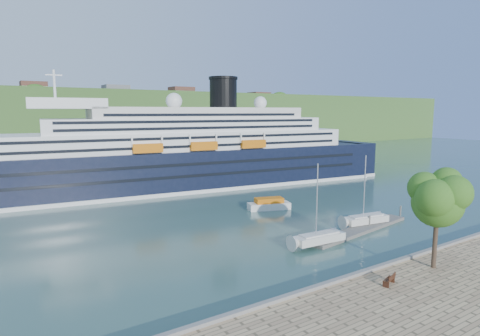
# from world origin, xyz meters

# --- Properties ---
(ground) EXTENTS (400.00, 400.00, 0.00)m
(ground) POSITION_xyz_m (0.00, 0.00, 0.00)
(ground) COLOR #315851
(ground) RESTS_ON ground
(far_hillside) EXTENTS (400.00, 50.00, 24.00)m
(far_hillside) POSITION_xyz_m (0.00, 145.00, 12.00)
(far_hillside) COLOR #2D5020
(far_hillside) RESTS_ON ground
(quay_coping) EXTENTS (220.00, 0.50, 0.30)m
(quay_coping) POSITION_xyz_m (0.00, -0.20, 1.15)
(quay_coping) COLOR slate
(quay_coping) RESTS_ON promenade
(cruise_ship) EXTENTS (105.52, 27.13, 23.46)m
(cruise_ship) POSITION_xyz_m (-3.68, 52.74, 11.73)
(cruise_ship) COLOR black
(cruise_ship) RESTS_ON ground
(park_bench) EXTENTS (1.82, 1.17, 1.09)m
(park_bench) POSITION_xyz_m (-8.60, -3.06, 1.54)
(park_bench) COLOR #4E2916
(park_bench) RESTS_ON promenade
(promenade_tree) EXTENTS (6.36, 6.36, 10.54)m
(promenade_tree) POSITION_xyz_m (-1.62, -2.95, 6.27)
(promenade_tree) COLOR #31641A
(promenade_tree) RESTS_ON promenade
(floating_pontoon) EXTENTS (19.98, 5.26, 0.44)m
(floating_pontoon) POSITION_xyz_m (4.57, 11.12, 0.22)
(floating_pontoon) COLOR gray
(floating_pontoon) RESTS_ON ground
(sailboat_white_near) EXTENTS (7.52, 2.54, 9.56)m
(sailboat_white_near) POSITION_xyz_m (-4.38, 9.79, 4.78)
(sailboat_white_near) COLOR silver
(sailboat_white_near) RESTS_ON ground
(sailboat_white_far) EXTENTS (7.65, 3.18, 9.59)m
(sailboat_white_far) POSITION_xyz_m (7.13, 12.34, 4.79)
(sailboat_white_far) COLOR silver
(sailboat_white_far) RESTS_ON ground
(tender_launch) EXTENTS (7.39, 4.44, 1.93)m
(tender_launch) POSITION_xyz_m (1.71, 27.68, 0.97)
(tender_launch) COLOR #D0670C
(tender_launch) RESTS_ON ground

